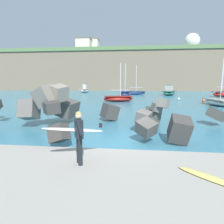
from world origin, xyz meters
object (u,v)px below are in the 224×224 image
(surfer_with_board, at_px, (77,133))
(spare_surfboard, at_px, (212,178))
(mooring_buoy_middle, at_px, (204,101))
(boat_mid_left, at_px, (58,90))
(station_building_east, at_px, (93,47))
(boat_far_right, at_px, (118,98))
(boat_mid_right, at_px, (125,94))
(station_building_central, at_px, (124,51))
(boat_near_right, at_px, (169,92))
(boat_far_centre, at_px, (223,94))
(boat_near_left, at_px, (218,102))
(boat_far_left, at_px, (134,93))
(boat_mid_centre, at_px, (85,90))
(station_building_west, at_px, (84,46))
(station_building_annex, at_px, (73,55))
(radar_dome, at_px, (192,44))
(mooring_buoy_inner, at_px, (179,99))

(surfer_with_board, bearing_deg, spare_surfboard, -9.96)
(spare_surfboard, distance_m, mooring_buoy_middle, 25.20)
(boat_mid_left, xyz_separation_m, station_building_east, (3.42, 30.53, 16.73))
(boat_far_right, bearing_deg, station_building_east, 105.71)
(boat_mid_right, distance_m, mooring_buoy_middle, 15.10)
(boat_far_right, bearing_deg, station_building_central, 92.14)
(boat_near_right, relative_size, station_building_central, 1.04)
(surfer_with_board, height_order, station_building_central, station_building_central)
(boat_mid_left, xyz_separation_m, boat_far_centre, (38.27, -9.58, -0.16))
(boat_near_left, distance_m, boat_far_left, 23.19)
(boat_mid_right, bearing_deg, spare_surfboard, -83.56)
(spare_surfboard, bearing_deg, boat_near_left, 66.96)
(boat_near_left, distance_m, boat_mid_centre, 37.67)
(boat_mid_left, relative_size, boat_mid_right, 0.70)
(surfer_with_board, distance_m, boat_far_right, 22.98)
(spare_surfboard, distance_m, station_building_west, 75.95)
(mooring_buoy_middle, relative_size, station_building_annex, 0.06)
(station_building_west, bearing_deg, boat_far_centre, -43.52)
(surfer_with_board, distance_m, radar_dome, 88.92)
(boat_mid_left, relative_size, station_building_west, 0.78)
(station_building_west, xyz_separation_m, station_building_annex, (-10.84, 19.08, -0.60))
(boat_mid_centre, height_order, station_building_east, station_building_east)
(surfer_with_board, relative_size, boat_mid_left, 0.44)
(station_building_west, xyz_separation_m, station_building_east, (2.49, 4.65, 0.42))
(station_building_annex, bearing_deg, station_building_east, -47.25)
(mooring_buoy_inner, bearing_deg, station_building_west, 121.11)
(boat_far_centre, distance_m, station_building_east, 55.76)
(station_building_west, bearing_deg, boat_far_right, -70.12)
(station_building_central, height_order, station_building_annex, station_building_central)
(surfer_with_board, relative_size, boat_far_centre, 0.32)
(spare_surfboard, height_order, boat_far_centre, boat_far_centre)
(station_building_central, bearing_deg, station_building_east, -145.05)
(boat_mid_centre, height_order, boat_far_left, boat_far_left)
(station_building_west, distance_m, station_building_central, 19.88)
(station_building_west, bearing_deg, station_building_central, 41.84)
(boat_mid_centre, bearing_deg, boat_far_centre, -22.57)
(station_building_west, distance_m, station_building_annex, 21.95)
(spare_surfboard, height_order, radar_dome, radar_dome)
(surfer_with_board, bearing_deg, mooring_buoy_inner, 70.35)
(boat_mid_right, distance_m, boat_far_left, 7.75)
(boat_mid_right, bearing_deg, boat_far_left, 75.79)
(boat_far_centre, relative_size, station_building_central, 1.22)
(surfer_with_board, bearing_deg, station_building_west, 103.98)
(boat_mid_right, distance_m, station_building_annex, 65.51)
(boat_mid_right, height_order, station_building_central, station_building_central)
(surfer_with_board, bearing_deg, station_building_annex, 107.60)
(mooring_buoy_inner, relative_size, station_building_central, 0.09)
(boat_mid_right, height_order, boat_far_centre, boat_mid_right)
(boat_mid_left, bearing_deg, boat_far_right, -49.83)
(station_building_west, bearing_deg, station_building_east, 61.85)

